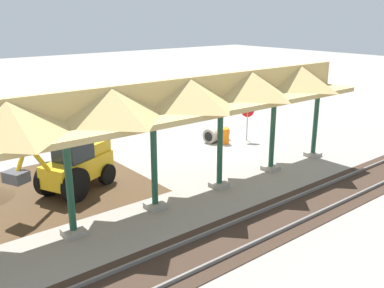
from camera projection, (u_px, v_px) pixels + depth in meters
ground_plane at (221, 149)px, 23.82m from camera, size 120.00×120.00×0.00m
dirt_work_zone at (31, 194)px, 17.84m from camera, size 9.56×7.00×0.01m
platform_canopy at (152, 102)px, 15.33m from camera, size 21.26×3.20×4.90m
rail_tracks at (343, 190)px, 18.15m from camera, size 60.00×2.58×0.15m
stop_sign at (248, 115)px, 24.95m from camera, size 0.61×0.50×2.18m
backhoe at (75, 162)px, 17.77m from camera, size 5.02×3.12×2.82m
concrete_pipe at (216, 134)px, 25.16m from camera, size 1.70×1.17×0.86m
traffic_barrel at (224, 136)px, 24.64m from camera, size 0.56×0.56×0.90m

